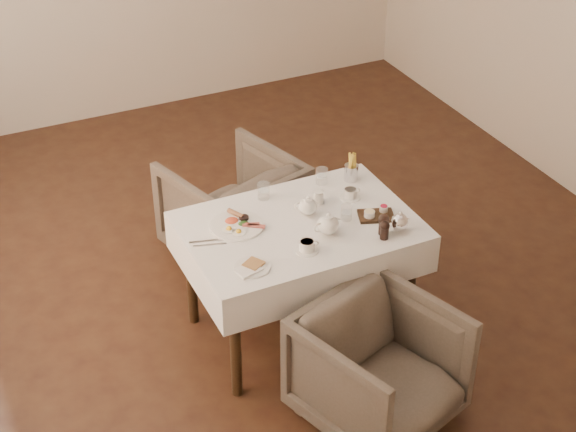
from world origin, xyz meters
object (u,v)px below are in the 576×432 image
at_px(armchair_near, 379,369).
at_px(armchair_far, 233,208).
at_px(table, 299,241).
at_px(breakfast_plate, 237,224).
at_px(teapot_centre, 308,205).

distance_m(armchair_near, armchair_far, 1.71).
xyz_separation_m(table, armchair_near, (0.06, -0.81, -0.31)).
distance_m(breakfast_plate, teapot_centre, 0.41).
bearing_deg(armchair_far, teapot_centre, 82.44).
distance_m(armchair_far, breakfast_plate, 0.91).
bearing_deg(teapot_centre, armchair_near, -69.06).
bearing_deg(armchair_far, table, 76.22).
bearing_deg(breakfast_plate, armchair_far, 70.01).
xyz_separation_m(breakfast_plate, teapot_centre, (0.41, -0.06, 0.05)).
relative_size(armchair_near, armchair_far, 0.95).
height_order(table, armchair_near, table).
height_order(table, teapot_centre, teapot_centre).
bearing_deg(table, armchair_near, -85.55).
height_order(armchair_near, armchair_far, armchair_far).
bearing_deg(breakfast_plate, teapot_centre, -8.13).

